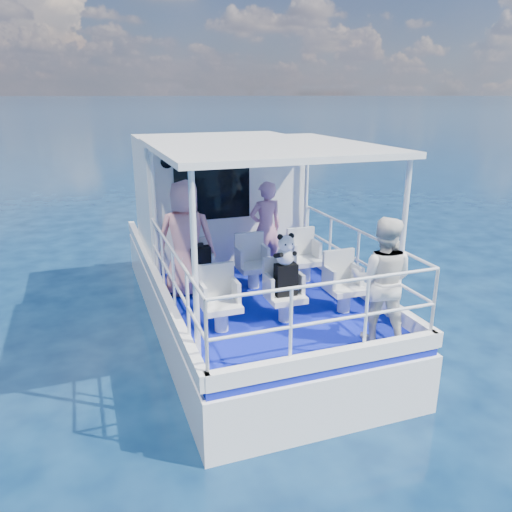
{
  "coord_description": "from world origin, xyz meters",
  "views": [
    {
      "loc": [
        -2.45,
        -6.82,
        3.84
      ],
      "look_at": [
        -0.17,
        -0.4,
        1.63
      ],
      "focal_mm": 35.0,
      "sensor_mm": 36.0,
      "label": 1
    }
  ],
  "objects": [
    {
      "name": "canopy_posts",
      "position": [
        0.0,
        -0.25,
        2.0
      ],
      "size": [
        2.77,
        2.97,
        2.2
      ],
      "color": "white",
      "rests_on": "deck"
    },
    {
      "name": "seat_center_aft",
      "position": [
        0.0,
        -1.1,
        1.09
      ],
      "size": [
        0.48,
        0.46,
        0.38
      ],
      "primitive_type": "cube",
      "color": "silver",
      "rests_on": "deck"
    },
    {
      "name": "cabin",
      "position": [
        0.0,
        2.3,
        2.0
      ],
      "size": [
        2.85,
        2.0,
        2.2
      ],
      "primitive_type": "cube",
      "color": "white",
      "rests_on": "deck"
    },
    {
      "name": "backpack_port",
      "position": [
        -0.87,
        0.13,
        1.48
      ],
      "size": [
        0.3,
        0.17,
        0.4
      ],
      "primitive_type": "cube",
      "color": "black",
      "rests_on": "seat_port_fwd"
    },
    {
      "name": "seat_stbd_fwd",
      "position": [
        0.9,
        0.2,
        1.09
      ],
      "size": [
        0.48,
        0.46,
        0.38
      ],
      "primitive_type": "cube",
      "color": "silver",
      "rests_on": "deck"
    },
    {
      "name": "seat_stbd_aft",
      "position": [
        0.9,
        -1.1,
        1.09
      ],
      "size": [
        0.48,
        0.46,
        0.38
      ],
      "primitive_type": "cube",
      "color": "silver",
      "rests_on": "deck"
    },
    {
      "name": "canopy",
      "position": [
        0.0,
        -0.2,
        3.14
      ],
      "size": [
        3.0,
        3.2,
        0.08
      ],
      "primitive_type": "cube",
      "color": "white",
      "rests_on": "cabin"
    },
    {
      "name": "compact_camera",
      "position": [
        -0.86,
        0.14,
        1.71
      ],
      "size": [
        0.09,
        0.06,
        0.06
      ],
      "primitive_type": "cube",
      "color": "black",
      "rests_on": "backpack_port"
    },
    {
      "name": "seat_center_fwd",
      "position": [
        0.0,
        0.2,
        1.09
      ],
      "size": [
        0.48,
        0.46,
        0.38
      ],
      "primitive_type": "cube",
      "color": "silver",
      "rests_on": "deck"
    },
    {
      "name": "panda",
      "position": [
        -0.02,
        -1.12,
        1.92
      ],
      "size": [
        0.27,
        0.22,
        0.41
      ],
      "primitive_type": null,
      "color": "white",
      "rests_on": "backpack_center"
    },
    {
      "name": "seat_port_aft",
      "position": [
        -0.9,
        -1.1,
        1.09
      ],
      "size": [
        0.48,
        0.46,
        0.38
      ],
      "primitive_type": "cube",
      "color": "silver",
      "rests_on": "deck"
    },
    {
      "name": "passenger_port_fwd",
      "position": [
        -1.05,
        0.27,
        1.78
      ],
      "size": [
        0.79,
        0.68,
        1.77
      ],
      "primitive_type": "imported",
      "rotation": [
        0.0,
        0.0,
        2.76
      ],
      "color": "pink",
      "rests_on": "deck"
    },
    {
      "name": "railings",
      "position": [
        0.0,
        -0.58,
        1.4
      ],
      "size": [
        2.84,
        3.59,
        1.0
      ],
      "primitive_type": null,
      "color": "white",
      "rests_on": "deck"
    },
    {
      "name": "deck",
      "position": [
        0.0,
        1.0,
        0.85
      ],
      "size": [
        2.9,
        6.9,
        0.1
      ],
      "primitive_type": "cube",
      "color": "#0A128C",
      "rests_on": "hull"
    },
    {
      "name": "seat_port_fwd",
      "position": [
        -0.9,
        0.2,
        1.09
      ],
      "size": [
        0.48,
        0.46,
        0.38
      ],
      "primitive_type": "cube",
      "color": "silver",
      "rests_on": "deck"
    },
    {
      "name": "passenger_stbd_fwd",
      "position": [
        0.41,
        0.77,
        1.69
      ],
      "size": [
        0.6,
        0.42,
        1.59
      ],
      "primitive_type": "imported",
      "rotation": [
        0.0,
        0.0,
        3.21
      ],
      "color": "#C8819E",
      "rests_on": "deck"
    },
    {
      "name": "passenger_stbd_aft",
      "position": [
        0.89,
        -1.99,
        1.69
      ],
      "size": [
        0.97,
        0.93,
        1.58
      ],
      "primitive_type": "imported",
      "rotation": [
        0.0,
        0.0,
        2.53
      ],
      "color": "white",
      "rests_on": "deck"
    },
    {
      "name": "hull",
      "position": [
        0.0,
        1.0,
        0.0
      ],
      "size": [
        3.0,
        7.0,
        1.6
      ],
      "primitive_type": "cube",
      "color": "white",
      "rests_on": "ground"
    },
    {
      "name": "ground",
      "position": [
        0.0,
        0.0,
        0.0
      ],
      "size": [
        2000.0,
        2000.0,
        0.0
      ],
      "primitive_type": "plane",
      "color": "#071A36",
      "rests_on": "ground"
    },
    {
      "name": "backpack_center",
      "position": [
        -0.01,
        -1.12,
        1.5
      ],
      "size": [
        0.29,
        0.16,
        0.43
      ],
      "primitive_type": "cube",
      "color": "black",
      "rests_on": "seat_center_aft"
    }
  ]
}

